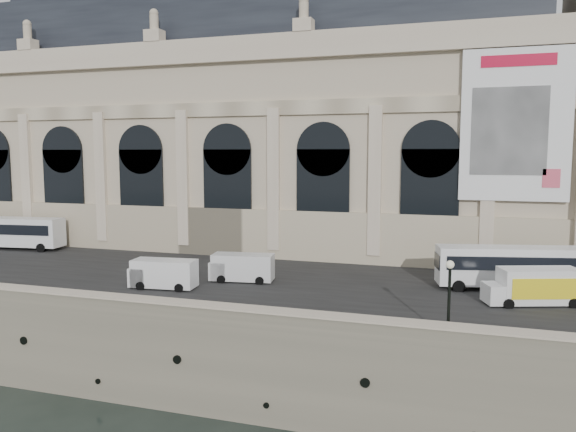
# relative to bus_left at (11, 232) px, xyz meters

# --- Properties ---
(ground) EXTENTS (260.00, 260.00, 0.00)m
(ground) POSITION_rel_bus_left_xyz_m (28.73, -18.63, -7.98)
(ground) COLOR black
(ground) RESTS_ON ground
(quay) EXTENTS (160.00, 70.00, 6.00)m
(quay) POSITION_rel_bus_left_xyz_m (28.73, 16.37, -4.98)
(quay) COLOR gray
(quay) RESTS_ON ground
(street) EXTENTS (160.00, 24.00, 0.06)m
(street) POSITION_rel_bus_left_xyz_m (28.73, -4.63, -1.95)
(street) COLOR #2D2D2D
(street) RESTS_ON quay
(parapet) EXTENTS (160.00, 1.40, 1.21)m
(parapet) POSITION_rel_bus_left_xyz_m (28.73, -18.03, -1.36)
(parapet) COLOR gray
(parapet) RESTS_ON quay
(museum) EXTENTS (69.00, 18.70, 29.10)m
(museum) POSITION_rel_bus_left_xyz_m (22.75, 12.23, 11.74)
(museum) COLOR #C0AF94
(museum) RESTS_ON quay
(bus_left) EXTENTS (12.20, 3.97, 3.53)m
(bus_left) POSITION_rel_bus_left_xyz_m (0.00, 0.00, 0.00)
(bus_left) COLOR white
(bus_left) RESTS_ON quay
(bus_right) EXTENTS (11.74, 4.86, 3.39)m
(bus_right) POSITION_rel_bus_left_xyz_m (51.50, -3.12, -0.08)
(bus_right) COLOR white
(bus_right) RESTS_ON quay
(van_b) EXTENTS (5.36, 2.56, 2.31)m
(van_b) POSITION_rel_bus_left_xyz_m (25.16, -10.99, -0.80)
(van_b) COLOR white
(van_b) RESTS_ON quay
(van_c) EXTENTS (5.44, 2.73, 2.32)m
(van_c) POSITION_rel_bus_left_xyz_m (30.15, -6.93, -0.80)
(van_c) COLOR silver
(van_c) RESTS_ON quay
(box_truck) EXTENTS (6.79, 4.04, 2.61)m
(box_truck) POSITION_rel_bus_left_xyz_m (52.61, -7.37, -0.67)
(box_truck) COLOR white
(box_truck) RESTS_ON quay
(lamp_right) EXTENTS (0.47, 0.47, 4.59)m
(lamp_right) POSITION_rel_bus_left_xyz_m (47.14, -16.74, 0.30)
(lamp_right) COLOR black
(lamp_right) RESTS_ON quay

